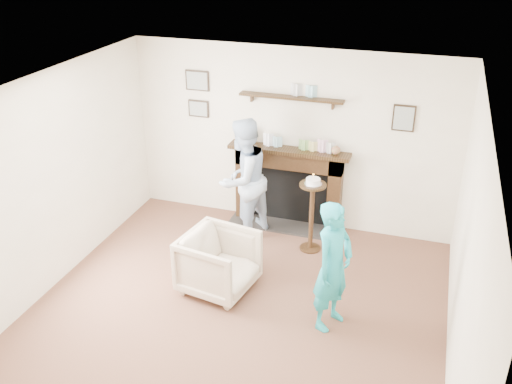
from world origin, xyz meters
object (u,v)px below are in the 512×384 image
woman (329,322)px  pedestal_table (312,204)px  armchair (220,288)px  man (244,234)px

woman → pedestal_table: size_ratio=1.33×
armchair → pedestal_table: 1.61m
armchair → woman: woman is taller
man → woman: 2.16m
man → pedestal_table: 1.18m
armchair → woman: (1.36, -0.22, 0.00)m
pedestal_table → man: bearing=174.1°
armchair → pedestal_table: bearing=-24.3°
armchair → woman: size_ratio=0.55×
man → pedestal_table: (0.97, -0.10, 0.67)m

